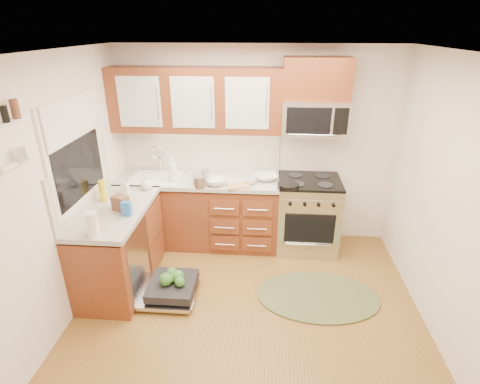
# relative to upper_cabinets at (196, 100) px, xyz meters

# --- Properties ---
(floor) EXTENTS (3.50, 3.50, 0.00)m
(floor) POSITION_rel_upper_cabinets_xyz_m (0.73, -1.57, -1.88)
(floor) COLOR brown
(floor) RESTS_ON ground
(ceiling) EXTENTS (3.50, 3.50, 0.00)m
(ceiling) POSITION_rel_upper_cabinets_xyz_m (0.73, -1.57, 0.62)
(ceiling) COLOR white
(ceiling) RESTS_ON ground
(wall_back) EXTENTS (3.50, 0.04, 2.50)m
(wall_back) POSITION_rel_upper_cabinets_xyz_m (0.73, 0.18, -0.62)
(wall_back) COLOR silver
(wall_back) RESTS_ON ground
(wall_left) EXTENTS (0.04, 3.50, 2.50)m
(wall_left) POSITION_rel_upper_cabinets_xyz_m (-1.02, -1.57, -0.62)
(wall_left) COLOR silver
(wall_left) RESTS_ON ground
(wall_right) EXTENTS (0.04, 3.50, 2.50)m
(wall_right) POSITION_rel_upper_cabinets_xyz_m (2.48, -1.57, -0.62)
(wall_right) COLOR silver
(wall_right) RESTS_ON ground
(base_cabinet_back) EXTENTS (2.05, 0.60, 0.85)m
(base_cabinet_back) POSITION_rel_upper_cabinets_xyz_m (0.00, -0.12, -1.45)
(base_cabinet_back) COLOR #632E16
(base_cabinet_back) RESTS_ON ground
(base_cabinet_left) EXTENTS (0.60, 1.25, 0.85)m
(base_cabinet_left) POSITION_rel_upper_cabinets_xyz_m (-0.72, -1.05, -1.45)
(base_cabinet_left) COLOR #632E16
(base_cabinet_left) RESTS_ON ground
(countertop_back) EXTENTS (2.07, 0.64, 0.05)m
(countertop_back) POSITION_rel_upper_cabinets_xyz_m (0.00, -0.14, -0.97)
(countertop_back) COLOR beige
(countertop_back) RESTS_ON base_cabinet_back
(countertop_left) EXTENTS (0.64, 1.27, 0.05)m
(countertop_left) POSITION_rel_upper_cabinets_xyz_m (-0.71, -1.05, -0.97)
(countertop_left) COLOR beige
(countertop_left) RESTS_ON base_cabinet_left
(backsplash_back) EXTENTS (2.05, 0.02, 0.57)m
(backsplash_back) POSITION_rel_upper_cabinets_xyz_m (0.00, 0.16, -0.67)
(backsplash_back) COLOR beige
(backsplash_back) RESTS_ON ground
(backsplash_left) EXTENTS (0.02, 1.25, 0.57)m
(backsplash_left) POSITION_rel_upper_cabinets_xyz_m (-1.01, -1.05, -0.67)
(backsplash_left) COLOR beige
(backsplash_left) RESTS_ON ground
(upper_cabinets) EXTENTS (2.05, 0.35, 0.75)m
(upper_cabinets) POSITION_rel_upper_cabinets_xyz_m (0.00, 0.00, 0.00)
(upper_cabinets) COLOR #632E16
(upper_cabinets) RESTS_ON ground
(cabinet_over_mw) EXTENTS (0.76, 0.35, 0.47)m
(cabinet_over_mw) POSITION_rel_upper_cabinets_xyz_m (1.41, 0.00, 0.26)
(cabinet_over_mw) COLOR #632E16
(cabinet_over_mw) RESTS_ON ground
(range) EXTENTS (0.76, 0.64, 0.95)m
(range) POSITION_rel_upper_cabinets_xyz_m (1.41, -0.15, -1.40)
(range) COLOR silver
(range) RESTS_ON ground
(microwave) EXTENTS (0.76, 0.38, 0.40)m
(microwave) POSITION_rel_upper_cabinets_xyz_m (1.41, -0.02, -0.18)
(microwave) COLOR silver
(microwave) RESTS_ON ground
(sink) EXTENTS (0.62, 0.50, 0.26)m
(sink) POSITION_rel_upper_cabinets_xyz_m (-0.52, -0.16, -1.07)
(sink) COLOR white
(sink) RESTS_ON ground
(dishwasher) EXTENTS (0.70, 0.60, 0.20)m
(dishwasher) POSITION_rel_upper_cabinets_xyz_m (-0.13, -1.27, -1.77)
(dishwasher) COLOR silver
(dishwasher) RESTS_ON ground
(window) EXTENTS (0.03, 1.05, 1.05)m
(window) POSITION_rel_upper_cabinets_xyz_m (-1.01, -1.07, -0.32)
(window) COLOR white
(window) RESTS_ON ground
(window_blind) EXTENTS (0.02, 0.96, 0.40)m
(window_blind) POSITION_rel_upper_cabinets_xyz_m (-0.98, -1.07, 0.00)
(window_blind) COLOR white
(window_blind) RESTS_ON ground
(shelf_upper) EXTENTS (0.04, 0.40, 0.03)m
(shelf_upper) POSITION_rel_upper_cabinets_xyz_m (-0.99, -1.92, 0.17)
(shelf_upper) COLOR white
(shelf_upper) RESTS_ON ground
(shelf_lower) EXTENTS (0.04, 0.40, 0.03)m
(shelf_lower) POSITION_rel_upper_cabinets_xyz_m (-0.99, -1.92, -0.12)
(shelf_lower) COLOR white
(shelf_lower) RESTS_ON ground
(rug) EXTENTS (1.37, 0.94, 0.02)m
(rug) POSITION_rel_upper_cabinets_xyz_m (1.47, -1.17, -1.86)
(rug) COLOR #515F36
(rug) RESTS_ON ground
(skillet) EXTENTS (0.29, 0.29, 0.05)m
(skillet) POSITION_rel_upper_cabinets_xyz_m (1.12, -0.40, -0.90)
(skillet) COLOR black
(skillet) RESTS_ON range
(stock_pot) EXTENTS (0.26, 0.26, 0.13)m
(stock_pot) POSITION_rel_upper_cabinets_xyz_m (0.08, -0.35, -0.88)
(stock_pot) COLOR silver
(stock_pot) RESTS_ON countertop_back
(cutting_board) EXTENTS (0.32, 0.25, 0.02)m
(cutting_board) POSITION_rel_upper_cabinets_xyz_m (0.54, -0.35, -0.94)
(cutting_board) COLOR #AB814E
(cutting_board) RESTS_ON countertop_back
(canister) EXTENTS (0.12, 0.12, 0.17)m
(canister) POSITION_rel_upper_cabinets_xyz_m (0.14, -0.28, -0.87)
(canister) COLOR silver
(canister) RESTS_ON countertop_back
(paper_towel_roll) EXTENTS (0.14, 0.14, 0.24)m
(paper_towel_roll) POSITION_rel_upper_cabinets_xyz_m (-0.68, -1.59, -0.83)
(paper_towel_roll) COLOR white
(paper_towel_roll) RESTS_ON countertop_left
(mustard_bottle) EXTENTS (0.10, 0.10, 0.24)m
(mustard_bottle) POSITION_rel_upper_cabinets_xyz_m (-0.90, -0.87, -0.83)
(mustard_bottle) COLOR yellow
(mustard_bottle) RESTS_ON countertop_left
(red_bottle) EXTENTS (0.07, 0.07, 0.23)m
(red_bottle) POSITION_rel_upper_cabinets_xyz_m (-0.67, -1.57, -0.83)
(red_bottle) COLOR red
(red_bottle) RESTS_ON countertop_left
(wooden_box) EXTENTS (0.18, 0.16, 0.15)m
(wooden_box) POSITION_rel_upper_cabinets_xyz_m (-0.63, -1.06, -0.87)
(wooden_box) COLOR brown
(wooden_box) RESTS_ON countertop_left
(blue_carton) EXTENTS (0.10, 0.06, 0.15)m
(blue_carton) POSITION_rel_upper_cabinets_xyz_m (-0.52, -1.19, -0.87)
(blue_carton) COLOR blue
(blue_carton) RESTS_ON countertop_left
(bowl_a) EXTENTS (0.34, 0.34, 0.07)m
(bowl_a) POSITION_rel_upper_cabinets_xyz_m (0.86, -0.12, -0.92)
(bowl_a) COLOR #999999
(bowl_a) RESTS_ON countertop_back
(bowl_b) EXTENTS (0.27, 0.27, 0.08)m
(bowl_b) POSITION_rel_upper_cabinets_xyz_m (0.26, -0.32, -0.91)
(bowl_b) COLOR #999999
(bowl_b) RESTS_ON countertop_back
(cup) EXTENTS (0.15, 0.15, 0.10)m
(cup) POSITION_rel_upper_cabinets_xyz_m (0.68, -0.27, -0.90)
(cup) COLOR #999999
(cup) RESTS_ON countertop_back
(soap_bottle_a) EXTENTS (0.13, 0.13, 0.30)m
(soap_bottle_a) POSITION_rel_upper_cabinets_xyz_m (-0.27, -0.24, -0.80)
(soap_bottle_a) COLOR #999999
(soap_bottle_a) RESTS_ON countertop_back
(soap_bottle_b) EXTENTS (0.08, 0.08, 0.17)m
(soap_bottle_b) POSITION_rel_upper_cabinets_xyz_m (-0.74, -0.65, -0.87)
(soap_bottle_b) COLOR #999999
(soap_bottle_b) RESTS_ON countertop_left
(soap_bottle_c) EXTENTS (0.14, 0.14, 0.18)m
(soap_bottle_c) POSITION_rel_upper_cabinets_xyz_m (-0.52, -0.52, -0.86)
(soap_bottle_c) COLOR #999999
(soap_bottle_c) RESTS_ON countertop_left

